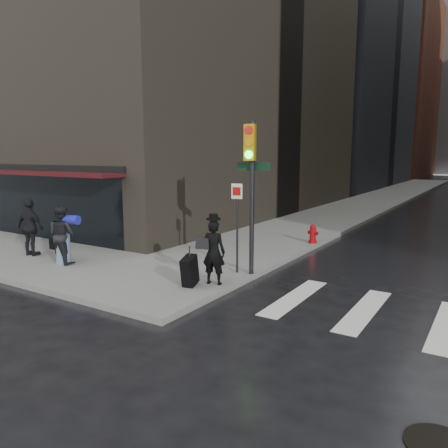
{
  "coord_description": "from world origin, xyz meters",
  "views": [
    {
      "loc": [
        7.33,
        -8.17,
        3.31
      ],
      "look_at": [
        0.62,
        2.46,
        1.3
      ],
      "focal_mm": 35.0,
      "sensor_mm": 36.0,
      "label": 1
    }
  ],
  "objects_px": {
    "man_greycoat": "(30,227)",
    "fire_hydrant": "(313,235)",
    "man_overcoat": "(209,255)",
    "man_jeans": "(62,235)",
    "traffic_light": "(250,177)"
  },
  "relations": [
    {
      "from": "man_greycoat",
      "to": "fire_hydrant",
      "type": "xyz_separation_m",
      "value": [
        6.79,
        6.59,
        -0.59
      ]
    },
    {
      "from": "man_overcoat",
      "to": "man_jeans",
      "type": "relative_size",
      "value": 1.05
    },
    {
      "from": "man_jeans",
      "to": "traffic_light",
      "type": "bearing_deg",
      "value": -162.6
    },
    {
      "from": "man_jeans",
      "to": "man_greycoat",
      "type": "distance_m",
      "value": 1.69
    },
    {
      "from": "man_greycoat",
      "to": "fire_hydrant",
      "type": "bearing_deg",
      "value": -141.7
    },
    {
      "from": "man_greycoat",
      "to": "fire_hydrant",
      "type": "distance_m",
      "value": 9.48
    },
    {
      "from": "man_overcoat",
      "to": "fire_hydrant",
      "type": "height_order",
      "value": "man_overcoat"
    },
    {
      "from": "man_jeans",
      "to": "man_greycoat",
      "type": "height_order",
      "value": "man_greycoat"
    },
    {
      "from": "man_jeans",
      "to": "man_greycoat",
      "type": "xyz_separation_m",
      "value": [
        -1.68,
        0.12,
        0.05
      ]
    },
    {
      "from": "man_greycoat",
      "to": "traffic_light",
      "type": "bearing_deg",
      "value": -171.83
    },
    {
      "from": "man_jeans",
      "to": "man_greycoat",
      "type": "bearing_deg",
      "value": -6.08
    },
    {
      "from": "man_greycoat",
      "to": "traffic_light",
      "type": "height_order",
      "value": "traffic_light"
    },
    {
      "from": "man_greycoat",
      "to": "traffic_light",
      "type": "xyz_separation_m",
      "value": [
        6.88,
        1.72,
        1.69
      ]
    },
    {
      "from": "man_greycoat",
      "to": "traffic_light",
      "type": "distance_m",
      "value": 7.29
    },
    {
      "from": "man_overcoat",
      "to": "man_greycoat",
      "type": "height_order",
      "value": "man_greycoat"
    }
  ]
}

